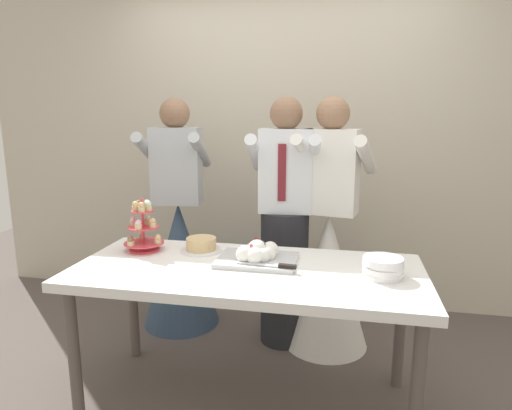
% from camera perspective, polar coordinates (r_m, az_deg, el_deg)
% --- Properties ---
extents(ground_plane, '(8.00, 8.00, 0.00)m').
position_cam_1_polar(ground_plane, '(2.68, -1.10, -23.77)').
color(ground_plane, '#564C47').
extents(rear_wall, '(5.20, 0.10, 2.90)m').
position_cam_1_polar(rear_wall, '(3.64, 3.92, 9.97)').
color(rear_wall, beige).
rests_on(rear_wall, ground_plane).
extents(dessert_table, '(1.80, 0.80, 0.78)m').
position_cam_1_polar(dessert_table, '(2.35, -1.17, -9.70)').
color(dessert_table, white).
rests_on(dessert_table, ground_plane).
extents(cupcake_stand, '(0.23, 0.23, 0.31)m').
position_cam_1_polar(cupcake_stand, '(2.64, -14.23, -2.91)').
color(cupcake_stand, '#D83F4C').
rests_on(cupcake_stand, dessert_table).
extents(main_cake_tray, '(0.44, 0.31, 0.13)m').
position_cam_1_polar(main_cake_tray, '(2.38, 0.15, -6.39)').
color(main_cake_tray, silver).
rests_on(main_cake_tray, dessert_table).
extents(plate_stack, '(0.20, 0.20, 0.10)m').
position_cam_1_polar(plate_stack, '(2.27, 15.93, -7.63)').
color(plate_stack, white).
rests_on(plate_stack, dessert_table).
extents(round_cake, '(0.24, 0.24, 0.08)m').
position_cam_1_polar(round_cake, '(2.60, -7.02, -5.11)').
color(round_cake, white).
rests_on(round_cake, dessert_table).
extents(person_groom, '(0.49, 0.52, 1.66)m').
position_cam_1_polar(person_groom, '(2.99, 3.68, -4.06)').
color(person_groom, '#232328').
rests_on(person_groom, ground_plane).
extents(person_bride, '(0.58, 0.57, 1.66)m').
position_cam_1_polar(person_bride, '(3.02, 9.20, -7.29)').
color(person_bride, white).
rests_on(person_bride, ground_plane).
extents(person_guest, '(0.56, 0.56, 1.66)m').
position_cam_1_polar(person_guest, '(3.34, -9.77, -5.47)').
color(person_guest, '#334760').
rests_on(person_guest, ground_plane).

